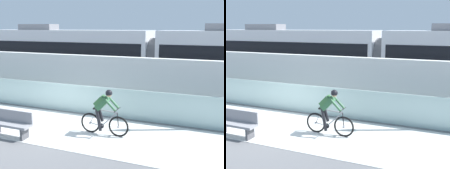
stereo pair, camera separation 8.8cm
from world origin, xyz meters
TOP-DOWN VIEW (x-y plane):
  - ground_plane at (0.00, 0.00)m, footprint 200.00×200.00m
  - bike_path_deck at (0.00, 0.00)m, footprint 32.00×3.20m
  - glass_parapet at (0.00, 1.85)m, footprint 32.00×0.05m
  - concrete_barrier_wall at (0.00, 3.65)m, footprint 32.00×0.36m
  - tram_rail_near at (0.00, 6.13)m, footprint 32.00×0.08m
  - tram_rail_far at (0.00, 7.57)m, footprint 32.00×0.08m
  - tram at (2.50, 6.85)m, footprint 22.56×2.54m
  - cyclist_on_bike at (2.32, -0.00)m, footprint 1.77×0.58m
  - bench at (-0.56, -1.29)m, footprint 1.60×0.45m

SIDE VIEW (x-z plane):
  - ground_plane at x=0.00m, z-range 0.00..0.00m
  - tram_rail_near at x=0.00m, z-range 0.00..0.01m
  - tram_rail_far at x=0.00m, z-range 0.00..0.01m
  - bike_path_deck at x=0.00m, z-range 0.00..0.01m
  - bench at x=-0.56m, z-range 0.03..0.92m
  - glass_parapet at x=0.00m, z-range 0.00..1.22m
  - cyclist_on_bike at x=2.32m, z-range -0.01..1.60m
  - concrete_barrier_wall at x=0.00m, z-range 0.00..2.30m
  - tram at x=2.50m, z-range -0.01..3.80m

